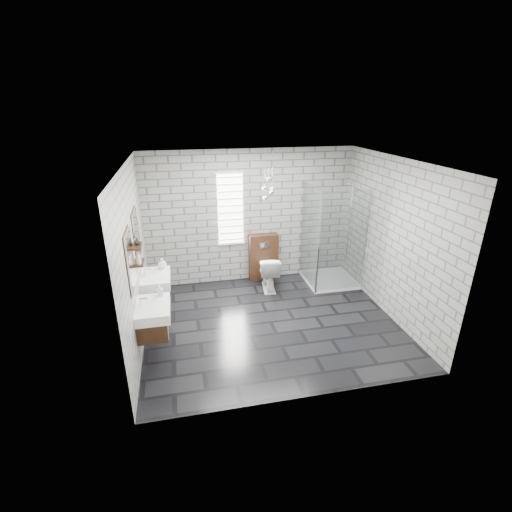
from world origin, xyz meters
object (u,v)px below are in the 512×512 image
object	(u,v)px
vanity_right	(153,280)
toilet	(268,272)
cistern_panel	(263,257)
shower_enclosure	(329,261)
vanity_left	(150,311)

from	to	relation	value
vanity_right	toilet	distance (m)	2.33
cistern_panel	shower_enclosure	size ratio (longest dim) A/B	0.49
cistern_panel	shower_enclosure	distance (m)	1.35
toilet	cistern_panel	bearing A→B (deg)	-83.57
vanity_left	vanity_right	bearing A→B (deg)	90.00
vanity_right	shower_enclosure	bearing A→B (deg)	11.32
vanity_right	toilet	bearing A→B (deg)	19.03
vanity_right	shower_enclosure	distance (m)	3.49
vanity_right	cistern_panel	xyz separation A→B (m)	(2.17, 1.20, -0.26)
cistern_panel	toilet	distance (m)	0.48
cistern_panel	toilet	size ratio (longest dim) A/B	1.41
vanity_right	cistern_panel	distance (m)	2.49
vanity_left	cistern_panel	xyz separation A→B (m)	(2.17, 2.21, -0.26)
vanity_left	cistern_panel	bearing A→B (deg)	45.54
shower_enclosure	toilet	size ratio (longest dim) A/B	2.87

